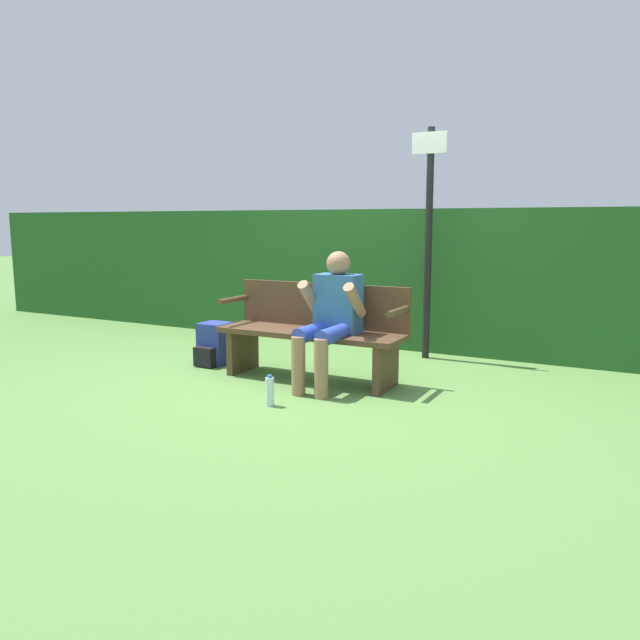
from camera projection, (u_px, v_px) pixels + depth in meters
name	position (u px, v px, depth m)	size (l,w,h in m)	color
ground_plane	(310.00, 380.00, 5.38)	(40.00, 40.00, 0.00)	#5B8942
hedge_back	(391.00, 277.00, 6.88)	(12.00, 0.59, 1.48)	#235623
park_bench	(313.00, 331.00, 5.36)	(1.64, 0.47, 0.82)	#513823
person_seated	(331.00, 314.00, 5.10)	(0.50, 0.66, 1.11)	#336699
backpack	(214.00, 345.00, 5.94)	(0.27, 0.34, 0.40)	#283893
water_bottle	(270.00, 391.00, 4.61)	(0.06, 0.06, 0.23)	silver
signpost	(428.00, 233.00, 6.06)	(0.34, 0.09, 2.24)	black
parked_car	(416.00, 248.00, 17.17)	(4.53, 3.05, 1.31)	maroon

